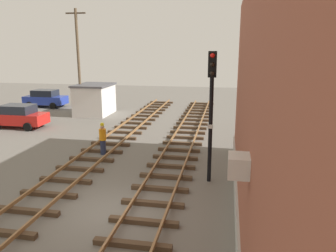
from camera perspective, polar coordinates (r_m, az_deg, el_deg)
name	(u,v)px	position (r m, az deg, el deg)	size (l,w,h in m)	color
ground_plane	(113,211)	(13.01, -9.40, -14.31)	(80.00, 80.00, 0.00)	slate
track_near_building	(148,211)	(12.60, -3.43, -14.49)	(2.50, 50.14, 0.32)	#4C3826
track_centre	(39,201)	(14.22, -21.43, -12.03)	(2.50, 50.14, 0.32)	#4C3826
signal_mast	(211,103)	(14.53, 7.48, 3.97)	(0.36, 0.40, 5.86)	black
control_hut	(94,99)	(30.80, -12.59, 4.53)	(3.00, 3.80, 2.76)	silver
parked_car_red	(18,116)	(27.59, -24.43, 1.58)	(4.20, 2.04, 1.76)	red
parked_car_blue	(45,98)	(36.17, -20.42, 4.53)	(4.20, 2.04, 1.76)	#23389E
utility_pole_far	(79,61)	(30.80, -15.20, 10.81)	(1.80, 0.24, 9.24)	brown
track_worker_foreground	(103,139)	(19.19, -11.21, -2.17)	(0.40, 0.40, 1.87)	#262D4C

